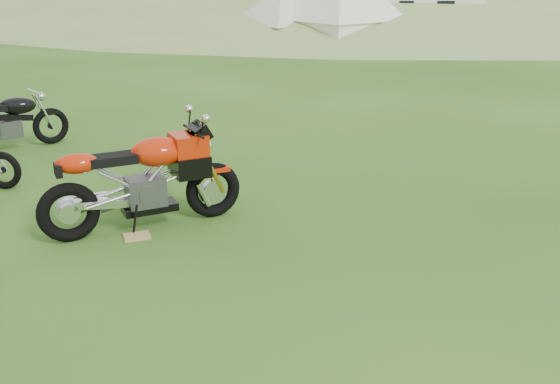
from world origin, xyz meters
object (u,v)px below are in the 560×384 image
object	(u,v)px
tent_mid	(281,15)
tent_right	(341,7)
sport_motorcycle	(142,173)
vintage_moto_d	(8,121)
caravan	(424,16)
plywood_board	(137,236)

from	to	relation	value
tent_mid	tent_right	distance (m)	2.43
sport_motorcycle	vintage_moto_d	world-z (taller)	sport_motorcycle
vintage_moto_d	tent_right	distance (m)	16.57
tent_right	caravan	world-z (taller)	tent_right
tent_right	sport_motorcycle	bearing A→B (deg)	-139.91
sport_motorcycle	tent_mid	bearing A→B (deg)	58.93
plywood_board	caravan	bearing A→B (deg)	53.01
vintage_moto_d	tent_mid	size ratio (longest dim) A/B	0.70
plywood_board	tent_mid	distance (m)	19.42
sport_motorcycle	caravan	xyz separation A→B (m)	(13.11, 17.32, 0.41)
plywood_board	sport_motorcycle	bearing A→B (deg)	62.68
tent_mid	caravan	size ratio (longest dim) A/B	0.60
vintage_moto_d	tent_right	bearing A→B (deg)	25.45
tent_right	caravan	bearing A→B (deg)	-9.19
plywood_board	caravan	distance (m)	22.02
sport_motorcycle	tent_mid	xyz separation A→B (m)	(7.01, 17.78, 0.53)
plywood_board	caravan	size ratio (longest dim) A/B	0.06
sport_motorcycle	vintage_moto_d	distance (m)	4.35
sport_motorcycle	tent_mid	world-z (taller)	tent_mid
sport_motorcycle	caravan	world-z (taller)	caravan
vintage_moto_d	tent_right	world-z (taller)	tent_right
vintage_moto_d	caravan	world-z (taller)	caravan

